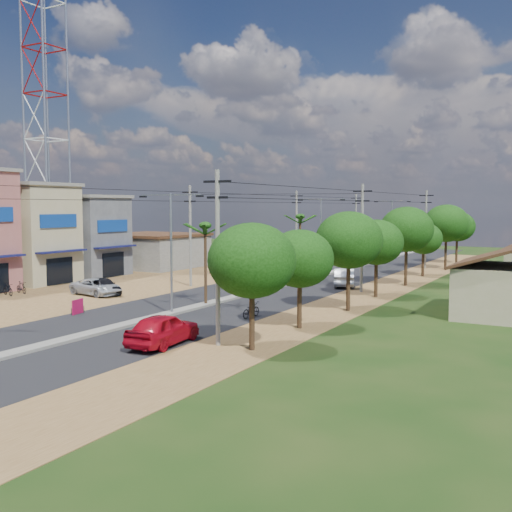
{
  "coord_description": "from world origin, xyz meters",
  "views": [
    {
      "loc": [
        23.95,
        -31.47,
        7.15
      ],
      "look_at": [
        -0.41,
        12.17,
        3.0
      ],
      "focal_mm": 42.0,
      "sensor_mm": 36.0,
      "label": 1
    }
  ],
  "objects_px": {
    "car_parked_dark": "(103,286)",
    "moto_rider_east": "(251,311)",
    "car_white_far": "(305,269)",
    "roadside_sign": "(78,307)",
    "car_parked_silver": "(96,287)",
    "car_red_near": "(163,330)",
    "car_silver_mid": "(344,278)"
  },
  "relations": [
    {
      "from": "car_parked_silver",
      "to": "moto_rider_east",
      "type": "bearing_deg",
      "value": -90.19
    },
    {
      "from": "car_parked_dark",
      "to": "roadside_sign",
      "type": "relative_size",
      "value": 3.41
    },
    {
      "from": "car_parked_silver",
      "to": "car_parked_dark",
      "type": "xyz_separation_m",
      "value": [
        0.24,
        0.51,
        0.05
      ]
    },
    {
      "from": "car_red_near",
      "to": "car_parked_silver",
      "type": "relative_size",
      "value": 1.03
    },
    {
      "from": "roadside_sign",
      "to": "car_white_far",
      "type": "bearing_deg",
      "value": 69.03
    },
    {
      "from": "car_white_far",
      "to": "car_parked_dark",
      "type": "relative_size",
      "value": 1.23
    },
    {
      "from": "roadside_sign",
      "to": "moto_rider_east",
      "type": "bearing_deg",
      "value": 9.82
    },
    {
      "from": "car_silver_mid",
      "to": "car_parked_silver",
      "type": "height_order",
      "value": "car_silver_mid"
    },
    {
      "from": "car_red_near",
      "to": "car_white_far",
      "type": "distance_m",
      "value": 32.57
    },
    {
      "from": "car_white_far",
      "to": "car_parked_dark",
      "type": "xyz_separation_m",
      "value": [
        -8.73,
        -20.21,
        -0.03
      ]
    },
    {
      "from": "roadside_sign",
      "to": "car_parked_dark",
      "type": "bearing_deg",
      "value": 109.96
    },
    {
      "from": "car_parked_silver",
      "to": "car_parked_dark",
      "type": "relative_size",
      "value": 1.15
    },
    {
      "from": "car_red_near",
      "to": "car_parked_silver",
      "type": "xyz_separation_m",
      "value": [
        -15.47,
        11.2,
        -0.17
      ]
    },
    {
      "from": "moto_rider_east",
      "to": "roadside_sign",
      "type": "xyz_separation_m",
      "value": [
        -10.7,
        -4.44,
        0.01
      ]
    },
    {
      "from": "car_silver_mid",
      "to": "car_parked_dark",
      "type": "height_order",
      "value": "car_silver_mid"
    },
    {
      "from": "car_white_far",
      "to": "car_parked_silver",
      "type": "bearing_deg",
      "value": -102.02
    },
    {
      "from": "car_silver_mid",
      "to": "roadside_sign",
      "type": "relative_size",
      "value": 4.06
    },
    {
      "from": "car_parked_dark",
      "to": "moto_rider_east",
      "type": "height_order",
      "value": "car_parked_dark"
    },
    {
      "from": "car_white_far",
      "to": "roadside_sign",
      "type": "bearing_deg",
      "value": -86.86
    },
    {
      "from": "car_parked_silver",
      "to": "moto_rider_east",
      "type": "relative_size",
      "value": 2.5
    },
    {
      "from": "car_silver_mid",
      "to": "car_parked_dark",
      "type": "relative_size",
      "value": 1.19
    },
    {
      "from": "car_parked_dark",
      "to": "moto_rider_east",
      "type": "bearing_deg",
      "value": -79.15
    },
    {
      "from": "car_parked_silver",
      "to": "roadside_sign",
      "type": "bearing_deg",
      "value": -135.49
    },
    {
      "from": "car_white_far",
      "to": "car_parked_dark",
      "type": "distance_m",
      "value": 22.02
    },
    {
      "from": "car_red_near",
      "to": "car_silver_mid",
      "type": "distance_m",
      "value": 26.02
    },
    {
      "from": "car_silver_mid",
      "to": "roadside_sign",
      "type": "xyz_separation_m",
      "value": [
        -10.5,
        -21.68,
        -0.3
      ]
    },
    {
      "from": "car_red_near",
      "to": "car_parked_dark",
      "type": "height_order",
      "value": "car_red_near"
    },
    {
      "from": "moto_rider_east",
      "to": "car_parked_dark",
      "type": "bearing_deg",
      "value": -8.94
    },
    {
      "from": "car_red_near",
      "to": "car_parked_dark",
      "type": "xyz_separation_m",
      "value": [
        -15.23,
        11.71,
        -0.13
      ]
    },
    {
      "from": "car_red_near",
      "to": "roadside_sign",
      "type": "relative_size",
      "value": 4.02
    },
    {
      "from": "car_white_far",
      "to": "moto_rider_east",
      "type": "xyz_separation_m",
      "value": [
        6.7,
        -23.14,
        -0.24
      ]
    },
    {
      "from": "car_white_far",
      "to": "car_parked_dark",
      "type": "bearing_deg",
      "value": -101.96
    }
  ]
}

